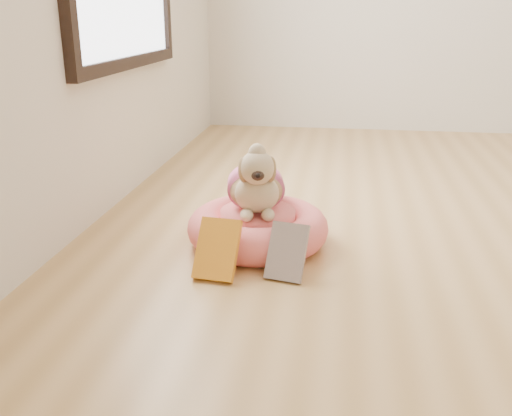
# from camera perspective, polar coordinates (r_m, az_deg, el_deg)

# --- Properties ---
(pet_bed) EXTENTS (0.58, 0.58, 0.15)m
(pet_bed) POSITION_cam_1_polar(r_m,az_deg,el_deg) (2.34, 0.18, -2.00)
(pet_bed) COLOR #FA6561
(pet_bed) RESTS_ON floor
(dog) EXTENTS (0.36, 0.46, 0.30)m
(dog) POSITION_cam_1_polar(r_m,az_deg,el_deg) (2.29, 0.02, 3.50)
(dog) COLOR brown
(dog) RESTS_ON pet_bed
(book_yellow) EXTENTS (0.17, 0.17, 0.20)m
(book_yellow) POSITION_cam_1_polar(r_m,az_deg,el_deg) (2.07, -3.90, -4.16)
(book_yellow) COLOR yellow
(book_yellow) RESTS_ON floor
(book_white) EXTENTS (0.16, 0.15, 0.19)m
(book_white) POSITION_cam_1_polar(r_m,az_deg,el_deg) (2.06, 3.11, -4.40)
(book_white) COLOR white
(book_white) RESTS_ON floor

